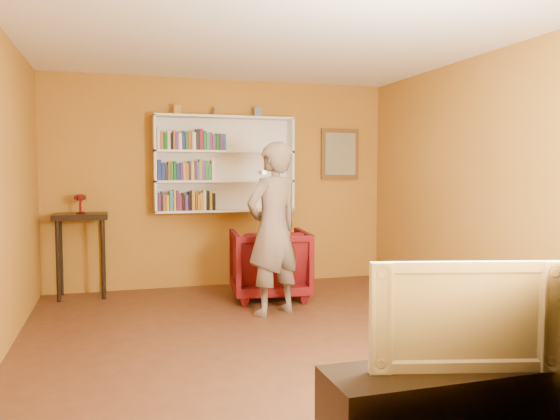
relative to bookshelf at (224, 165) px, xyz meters
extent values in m
cube|color=#482717|center=(0.00, -2.41, -1.65)|extent=(5.30, 5.80, 0.12)
cube|color=#9E671D|center=(0.00, 0.11, -0.24)|extent=(5.30, 0.04, 2.70)
cube|color=#9E671D|center=(0.00, -4.93, -0.24)|extent=(5.30, 0.04, 2.70)
cube|color=#9E671D|center=(2.27, -2.41, -0.24)|extent=(0.04, 5.80, 2.70)
cube|color=white|center=(0.00, -2.41, 1.14)|extent=(5.30, 5.80, 0.06)
cube|color=white|center=(0.00, 0.07, 0.01)|extent=(1.80, 0.03, 1.20)
cube|color=white|center=(-0.89, -0.06, 0.01)|extent=(0.03, 0.28, 1.20)
cube|color=white|center=(0.89, -0.06, 0.01)|extent=(0.03, 0.28, 1.20)
cube|color=white|center=(0.00, -0.06, -0.59)|extent=(1.80, 0.28, 0.03)
cube|color=white|center=(0.00, -0.06, -0.21)|extent=(1.80, 0.28, 0.03)
cube|color=white|center=(0.00, -0.06, 0.17)|extent=(1.80, 0.28, 0.03)
cube|color=white|center=(0.00, -0.06, 0.61)|extent=(1.80, 0.28, 0.03)
cube|color=#50246C|center=(-0.85, -0.10, -0.47)|extent=(0.03, 0.18, 0.22)
cube|color=black|center=(-0.82, -0.11, -0.46)|extent=(0.02, 0.16, 0.24)
cube|color=#944B1B|center=(-0.79, -0.11, -0.48)|extent=(0.03, 0.16, 0.20)
cube|color=gold|center=(-0.74, -0.12, -0.48)|extent=(0.04, 0.14, 0.20)
cube|color=#236C81|center=(-0.70, -0.11, -0.46)|extent=(0.04, 0.17, 0.25)
cube|color=gold|center=(-0.66, -0.11, -0.45)|extent=(0.03, 0.16, 0.26)
cube|color=#50246C|center=(-0.62, -0.11, -0.45)|extent=(0.03, 0.17, 0.25)
cube|color=maroon|center=(-0.59, -0.10, -0.48)|extent=(0.03, 0.17, 0.20)
cube|color=black|center=(-0.55, -0.11, -0.47)|extent=(0.03, 0.15, 0.22)
cube|color=#50246C|center=(-0.51, -0.12, -0.48)|extent=(0.04, 0.15, 0.20)
cube|color=black|center=(-0.47, -0.11, -0.46)|extent=(0.04, 0.15, 0.24)
cube|color=#BE8F26|center=(-0.43, -0.11, -0.45)|extent=(0.04, 0.16, 0.25)
cube|color=#944B1B|center=(-0.39, -0.10, -0.46)|extent=(0.02, 0.17, 0.24)
cube|color=gold|center=(-0.36, -0.11, -0.48)|extent=(0.03, 0.15, 0.20)
cube|color=gold|center=(-0.33, -0.11, -0.47)|extent=(0.03, 0.17, 0.22)
cube|color=silver|center=(-0.29, -0.11, -0.45)|extent=(0.04, 0.17, 0.25)
cube|color=black|center=(-0.25, -0.10, -0.46)|extent=(0.04, 0.17, 0.25)
cube|color=#BE8F26|center=(-0.21, -0.12, -0.46)|extent=(0.03, 0.15, 0.24)
cube|color=black|center=(-0.17, -0.10, -0.47)|extent=(0.04, 0.18, 0.22)
cube|color=navy|center=(-0.84, -0.10, -0.07)|extent=(0.04, 0.18, 0.25)
cube|color=navy|center=(-0.79, -0.10, -0.09)|extent=(0.04, 0.17, 0.22)
cube|color=black|center=(-0.75, -0.12, -0.10)|extent=(0.03, 0.14, 0.19)
cube|color=#944B1B|center=(-0.72, -0.10, -0.09)|extent=(0.02, 0.17, 0.23)
cube|color=#16651F|center=(-0.69, -0.10, -0.09)|extent=(0.03, 0.18, 0.22)
cube|color=#16651F|center=(-0.65, -0.10, -0.08)|extent=(0.03, 0.17, 0.24)
cube|color=navy|center=(-0.61, -0.10, -0.10)|extent=(0.04, 0.18, 0.21)
cube|color=#50246C|center=(-0.57, -0.11, -0.09)|extent=(0.02, 0.16, 0.22)
cube|color=gold|center=(-0.54, -0.10, -0.09)|extent=(0.03, 0.18, 0.22)
cube|color=#944B1B|center=(-0.50, -0.10, -0.09)|extent=(0.04, 0.19, 0.21)
cube|color=black|center=(-0.47, -0.12, -0.08)|extent=(0.02, 0.15, 0.24)
cube|color=#BE8F26|center=(-0.43, -0.10, -0.08)|extent=(0.04, 0.18, 0.23)
cube|color=#50246C|center=(-0.39, -0.09, -0.08)|extent=(0.03, 0.19, 0.24)
cube|color=#236C81|center=(-0.36, -0.11, -0.09)|extent=(0.03, 0.15, 0.23)
cube|color=#BE8F26|center=(-0.33, -0.10, -0.07)|extent=(0.02, 0.18, 0.26)
cube|color=#50246C|center=(-0.30, -0.11, -0.08)|extent=(0.04, 0.15, 0.24)
cube|color=#16651F|center=(-0.26, -0.11, -0.08)|extent=(0.04, 0.15, 0.25)
cube|color=#16651F|center=(-0.22, -0.11, -0.10)|extent=(0.03, 0.15, 0.20)
cube|color=silver|center=(-0.17, -0.11, -0.07)|extent=(0.04, 0.16, 0.25)
cube|color=silver|center=(-0.84, -0.12, 0.31)|extent=(0.03, 0.15, 0.27)
cube|color=#944B1B|center=(-0.80, -0.11, 0.29)|extent=(0.04, 0.15, 0.22)
cube|color=#16651F|center=(-0.76, -0.10, 0.28)|extent=(0.04, 0.18, 0.20)
cube|color=silver|center=(-0.72, -0.11, 0.29)|extent=(0.03, 0.16, 0.22)
cube|color=black|center=(-0.69, -0.12, 0.28)|extent=(0.02, 0.14, 0.20)
cube|color=#944B1B|center=(-0.65, -0.10, 0.30)|extent=(0.03, 0.18, 0.24)
cube|color=#50246C|center=(-0.62, -0.11, 0.29)|extent=(0.03, 0.15, 0.21)
cube|color=silver|center=(-0.58, -0.11, 0.28)|extent=(0.04, 0.15, 0.20)
cube|color=navy|center=(-0.54, -0.12, 0.30)|extent=(0.03, 0.15, 0.23)
cube|color=#16651F|center=(-0.50, -0.10, 0.29)|extent=(0.03, 0.18, 0.22)
cube|color=#944B1B|center=(-0.46, -0.10, 0.30)|extent=(0.04, 0.18, 0.23)
cube|color=silver|center=(-0.41, -0.10, 0.29)|extent=(0.04, 0.18, 0.22)
cube|color=black|center=(-0.36, -0.10, 0.31)|extent=(0.04, 0.18, 0.26)
cube|color=maroon|center=(-0.32, -0.10, 0.31)|extent=(0.04, 0.19, 0.26)
cube|color=#16651F|center=(-0.27, -0.10, 0.30)|extent=(0.04, 0.18, 0.24)
cube|color=#236C81|center=(-0.23, -0.10, 0.29)|extent=(0.04, 0.18, 0.22)
cube|color=maroon|center=(-0.20, -0.10, 0.29)|extent=(0.02, 0.17, 0.22)
cube|color=#50246C|center=(-0.16, -0.11, 0.28)|extent=(0.04, 0.15, 0.19)
cube|color=#16651F|center=(-0.11, -0.11, 0.28)|extent=(0.04, 0.16, 0.21)
cube|color=#50246C|center=(-0.07, -0.10, 0.28)|extent=(0.03, 0.17, 0.21)
cube|color=navy|center=(-0.03, -0.10, 0.28)|extent=(0.04, 0.17, 0.20)
cube|color=#A2742E|center=(-0.60, -0.06, 0.68)|extent=(0.09, 0.09, 0.12)
cube|color=brown|center=(-0.11, -0.06, 0.67)|extent=(0.07, 0.07, 0.10)
cube|color=slate|center=(0.43, -0.06, 0.68)|extent=(0.09, 0.09, 0.12)
cube|color=#563718|center=(1.65, 0.06, 0.16)|extent=(0.55, 0.04, 0.70)
cube|color=gray|center=(1.65, 0.03, 0.16)|extent=(0.45, 0.02, 0.58)
cylinder|color=black|center=(-2.01, -0.34, -1.12)|extent=(0.04, 0.04, 0.94)
cylinder|color=black|center=(-1.52, -0.34, -1.12)|extent=(0.04, 0.04, 0.94)
cylinder|color=black|center=(-2.01, 0.02, -1.12)|extent=(0.04, 0.04, 0.94)
cylinder|color=black|center=(-1.52, 0.02, -1.12)|extent=(0.04, 0.04, 0.94)
cube|color=black|center=(-1.76, -0.16, -0.62)|extent=(0.62, 0.47, 0.07)
cylinder|color=maroon|center=(-1.76, -0.16, -0.58)|extent=(0.10, 0.10, 0.02)
cylinder|color=maroon|center=(-1.76, -0.16, -0.51)|extent=(0.03, 0.03, 0.13)
ellipsoid|color=maroon|center=(-1.76, -0.16, -0.40)|extent=(0.13, 0.13, 0.09)
cylinder|color=beige|center=(-1.70, -0.16, -0.40)|extent=(0.01, 0.01, 0.10)
cylinder|color=beige|center=(-1.71, -0.12, -0.40)|extent=(0.01, 0.01, 0.10)
cylinder|color=beige|center=(-1.74, -0.10, -0.40)|extent=(0.01, 0.01, 0.10)
cylinder|color=beige|center=(-1.77, -0.09, -0.40)|extent=(0.01, 0.01, 0.10)
cylinder|color=beige|center=(-1.81, -0.11, -0.40)|extent=(0.01, 0.01, 0.10)
cylinder|color=beige|center=(-1.83, -0.14, -0.40)|extent=(0.01, 0.01, 0.10)
cylinder|color=beige|center=(-1.83, -0.18, -0.40)|extent=(0.01, 0.01, 0.10)
cylinder|color=beige|center=(-1.81, -0.21, -0.40)|extent=(0.01, 0.01, 0.10)
cylinder|color=beige|center=(-1.77, -0.23, -0.40)|extent=(0.01, 0.01, 0.10)
cylinder|color=beige|center=(-1.74, -0.22, -0.40)|extent=(0.01, 0.01, 0.10)
cylinder|color=beige|center=(-1.71, -0.20, -0.40)|extent=(0.01, 0.01, 0.10)
imported|color=#46050B|center=(0.37, -0.85, -1.18)|extent=(0.98, 1.01, 0.83)
imported|color=#695A4D|center=(0.21, -1.57, -0.69)|extent=(0.78, 0.67, 1.81)
cube|color=white|center=(0.03, -1.82, -0.10)|extent=(0.04, 0.15, 0.04)
cube|color=black|center=(0.31, -4.66, -1.34)|extent=(1.41, 0.42, 0.51)
imported|color=black|center=(0.31, -4.66, -0.81)|extent=(0.96, 0.36, 0.55)
camera|label=1|loc=(-1.37, -7.02, -0.10)|focal=35.00mm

